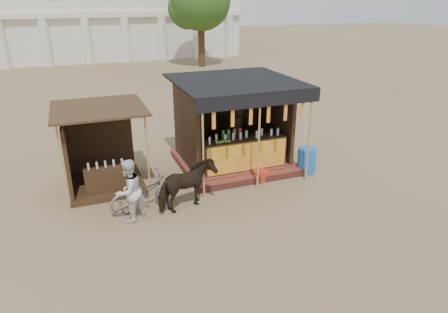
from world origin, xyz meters
name	(u,v)px	position (x,y,z in m)	size (l,w,h in m)	color
ground	(247,221)	(0.00, 0.00, 0.00)	(120.00, 120.00, 0.00)	#846B4C
main_stall	(234,135)	(1.01, 3.36, 1.02)	(3.60, 3.61, 2.78)	brown
secondary_stall	(98,159)	(-3.17, 3.24, 0.85)	(2.40, 2.40, 2.38)	#3C2615
cow	(187,186)	(-1.19, 1.12, 0.65)	(0.70, 1.53, 1.29)	black
motorbike	(144,193)	(-2.23, 1.50, 0.47)	(0.62, 1.78, 0.93)	gray
bystander	(129,191)	(-2.63, 1.09, 0.79)	(0.77, 0.60, 1.58)	silver
blue_barrel	(307,160)	(2.89, 2.00, 0.40)	(0.56, 0.56, 0.80)	blue
red_crate	(261,176)	(1.34, 2.00, 0.14)	(0.40, 0.45, 0.28)	#A72A1B
cooler	(270,163)	(1.93, 2.60, 0.23)	(0.75, 0.63, 0.46)	#1B7D42
background_building	(81,10)	(-2.00, 29.94, 3.98)	(26.00, 7.45, 8.18)	silver
tree	(198,2)	(5.81, 22.14, 4.63)	(4.50, 4.40, 7.00)	#382314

